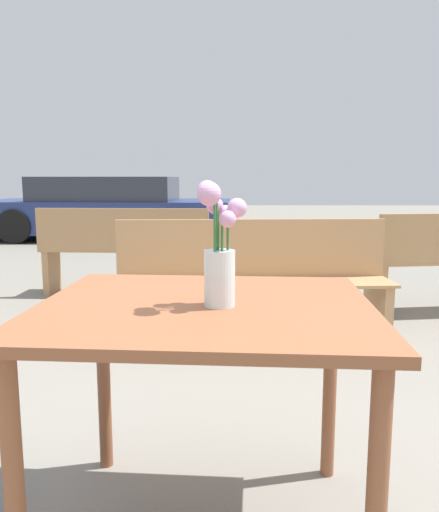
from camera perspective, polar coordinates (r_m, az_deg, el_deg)
table_front at (r=1.51m, az=-1.64°, el=-9.10°), size 1.03×0.90×0.76m
flower_vase at (r=1.42m, az=-0.04°, el=0.13°), size 0.14×0.14×0.36m
bench_near at (r=3.39m, az=3.80°, el=-2.27°), size 1.87×0.47×0.85m
bench_far at (r=4.90m, az=-10.77°, el=0.91°), size 1.66×0.43×0.85m
parked_car at (r=9.74m, az=-12.60°, el=5.30°), size 4.63×2.03×1.16m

